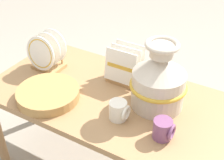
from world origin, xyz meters
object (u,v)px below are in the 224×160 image
(dish_rack_square_plates, at_px, (125,69))
(wicker_charger_stack, at_px, (48,94))
(dish_rack_round_plates, at_px, (46,55))
(ceramic_vase, at_px, (159,80))
(mug_plum_glaze, at_px, (163,129))
(mug_cream_glaze, at_px, (119,111))

(dish_rack_square_plates, bearing_deg, wicker_charger_stack, -127.37)
(dish_rack_round_plates, bearing_deg, wicker_charger_stack, -49.91)
(dish_rack_square_plates, xyz_separation_m, wicker_charger_stack, (-0.27, -0.36, -0.05))
(wicker_charger_stack, bearing_deg, ceramic_vase, 25.10)
(mug_plum_glaze, bearing_deg, dish_rack_round_plates, 166.84)
(dish_rack_round_plates, bearing_deg, mug_plum_glaze, -13.16)
(mug_plum_glaze, bearing_deg, ceramic_vase, 120.19)
(dish_rack_square_plates, distance_m, wicker_charger_stack, 0.45)
(mug_cream_glaze, distance_m, mug_plum_glaze, 0.24)
(dish_rack_round_plates, height_order, dish_rack_square_plates, dish_rack_round_plates)
(dish_rack_round_plates, bearing_deg, mug_cream_glaze, -16.96)
(ceramic_vase, bearing_deg, dish_rack_round_plates, -178.92)
(dish_rack_square_plates, relative_size, mug_plum_glaze, 2.18)
(mug_plum_glaze, bearing_deg, mug_cream_glaze, 176.89)
(ceramic_vase, bearing_deg, wicker_charger_stack, -154.90)
(ceramic_vase, relative_size, dish_rack_square_plates, 1.71)
(ceramic_vase, height_order, mug_cream_glaze, ceramic_vase)
(wicker_charger_stack, height_order, mug_plum_glaze, mug_plum_glaze)
(ceramic_vase, bearing_deg, mug_plum_glaze, -59.81)
(wicker_charger_stack, bearing_deg, dish_rack_round_plates, 130.09)
(wicker_charger_stack, relative_size, mug_cream_glaze, 3.44)
(wicker_charger_stack, height_order, mug_cream_glaze, mug_cream_glaze)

